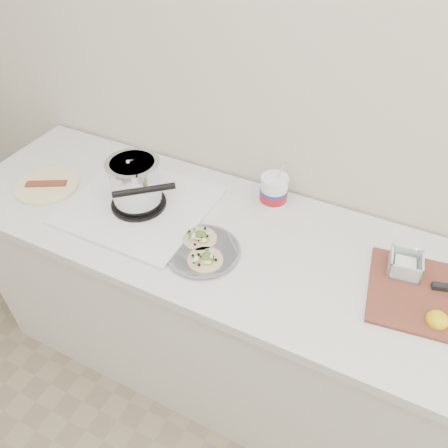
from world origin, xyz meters
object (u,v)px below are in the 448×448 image
at_px(tub, 274,190).
at_px(cutboard, 444,294).
at_px(bacon_plate, 47,186).
at_px(stove, 137,191).
at_px(taco_plate, 203,249).

bearing_deg(tub, cutboard, -16.74).
xyz_separation_m(tub, bacon_plate, (-0.84, -0.30, -0.06)).
bearing_deg(bacon_plate, cutboard, 4.35).
distance_m(stove, tub, 0.50).
distance_m(stove, taco_plate, 0.34).
xyz_separation_m(taco_plate, bacon_plate, (-0.72, 0.04, -0.01)).
relative_size(tub, cutboard, 0.48).
height_order(tub, bacon_plate, tub).
bearing_deg(tub, taco_plate, -108.94).
height_order(stove, taco_plate, stove).
xyz_separation_m(tub, cutboard, (0.62, -0.19, -0.05)).
distance_m(taco_plate, cutboard, 0.75).
distance_m(cutboard, bacon_plate, 1.47).
bearing_deg(taco_plate, tub, 71.06).
bearing_deg(bacon_plate, tub, 19.55).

